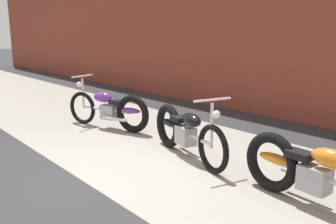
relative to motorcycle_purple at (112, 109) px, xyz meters
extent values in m
plane|color=#2D2D30|center=(2.08, -1.69, -0.40)|extent=(80.00, 80.00, 0.00)
cube|color=gray|center=(2.08, 0.06, -0.40)|extent=(36.00, 3.50, 0.01)
torus|color=black|center=(-0.77, -0.25, -0.06)|extent=(0.67, 0.29, 0.68)
torus|color=black|center=(0.47, 0.15, -0.03)|extent=(0.73, 0.35, 0.73)
cylinder|color=silver|center=(-0.15, -0.05, -0.02)|extent=(1.19, 0.43, 0.06)
cube|color=#99999E|center=(-0.07, -0.02, -0.06)|extent=(0.37, 0.31, 0.28)
ellipsoid|color=#6B2D93|center=(-0.23, -0.07, 0.22)|extent=(0.48, 0.32, 0.20)
ellipsoid|color=#6B2D93|center=(0.42, 0.14, 0.03)|extent=(0.47, 0.31, 0.10)
cube|color=black|center=(0.12, 0.04, 0.16)|extent=(0.33, 0.28, 0.08)
cylinder|color=silver|center=(-0.73, -0.23, 0.25)|extent=(0.06, 0.06, 0.62)
cylinder|color=silver|center=(-0.73, -0.23, 0.61)|extent=(0.21, 0.56, 0.03)
sphere|color=white|center=(-0.83, -0.27, 0.43)|extent=(0.11, 0.11, 0.11)
cylinder|color=silver|center=(0.20, -0.09, -0.14)|extent=(0.54, 0.23, 0.06)
torus|color=black|center=(2.84, -0.20, -0.06)|extent=(0.68, 0.23, 0.68)
torus|color=black|center=(1.57, 0.10, -0.03)|extent=(0.74, 0.29, 0.73)
cylinder|color=silver|center=(2.21, -0.05, -0.02)|extent=(1.21, 0.34, 0.06)
cube|color=#99999E|center=(2.13, -0.03, -0.06)|extent=(0.36, 0.29, 0.28)
ellipsoid|color=black|center=(2.29, -0.07, 0.22)|extent=(0.47, 0.29, 0.20)
ellipsoid|color=black|center=(1.62, 0.09, 0.03)|extent=(0.47, 0.28, 0.10)
cube|color=black|center=(1.93, 0.01, 0.16)|extent=(0.32, 0.26, 0.08)
cylinder|color=silver|center=(2.80, -0.19, 0.25)|extent=(0.05, 0.05, 0.62)
cylinder|color=silver|center=(2.80, -0.19, 0.61)|extent=(0.16, 0.57, 0.03)
sphere|color=white|center=(2.90, -0.21, 0.43)|extent=(0.11, 0.11, 0.11)
cylinder|color=silver|center=(1.93, 0.17, -0.14)|extent=(0.55, 0.18, 0.06)
torus|color=black|center=(3.68, -0.10, -0.03)|extent=(0.74, 0.19, 0.73)
cylinder|color=silver|center=(4.33, -0.14, -0.02)|extent=(1.24, 0.15, 0.06)
cube|color=#99999E|center=(4.25, -0.14, -0.06)|extent=(0.34, 0.24, 0.28)
ellipsoid|color=orange|center=(4.41, -0.15, 0.22)|extent=(0.45, 0.22, 0.20)
ellipsoid|color=orange|center=(3.73, -0.10, 0.03)|extent=(0.45, 0.21, 0.10)
cube|color=black|center=(4.05, -0.12, 0.16)|extent=(0.29, 0.22, 0.08)
cylinder|color=silver|center=(4.03, 0.03, -0.14)|extent=(0.55, 0.10, 0.06)
camera|label=1|loc=(5.98, -3.71, 1.49)|focal=38.65mm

